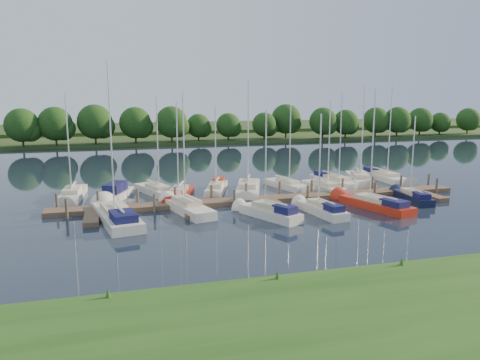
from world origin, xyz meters
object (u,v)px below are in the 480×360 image
object	(u,v)px
dock	(270,201)
sailboat_n_0	(72,196)
motorboat	(115,195)
sailboat_n_5	(248,191)
sailboat_s_2	(269,214)

from	to	relation	value
dock	sailboat_n_0	distance (m)	19.36
dock	sailboat_n_0	xyz separation A→B (m)	(-18.10, 6.88, 0.07)
sailboat_n_0	motorboat	size ratio (longest dim) A/B	1.64
sailboat_n_0	sailboat_n_5	bearing A→B (deg)	177.13
sailboat_n_0	sailboat_s_2	distance (m)	20.21
motorboat	sailboat_n_0	bearing A→B (deg)	2.85
sailboat_s_2	motorboat	bearing A→B (deg)	114.49
motorboat	sailboat_s_2	bearing A→B (deg)	161.31
sailboat_n_5	sailboat_s_2	size ratio (longest dim) A/B	1.29
sailboat_s_2	sailboat_n_0	bearing A→B (deg)	118.95
sailboat_n_0	sailboat_n_5	world-z (taller)	sailboat_n_5
dock	sailboat_s_2	distance (m)	5.47
motorboat	sailboat_s_2	world-z (taller)	sailboat_s_2
motorboat	dock	bearing A→B (deg)	-178.94
sailboat_n_0	motorboat	distance (m)	4.28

